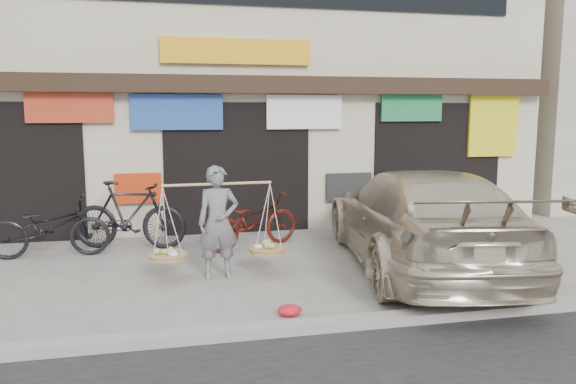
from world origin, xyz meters
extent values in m
plane|color=gray|center=(0.00, 0.00, 0.00)|extent=(70.00, 70.00, 0.00)
cube|color=gray|center=(0.00, -2.00, 0.06)|extent=(70.00, 0.25, 0.12)
cube|color=beige|center=(0.00, 6.50, 3.50)|extent=(14.00, 6.00, 7.00)
cube|color=black|center=(0.00, 3.35, 3.05)|extent=(14.00, 0.35, 0.35)
cube|color=black|center=(-4.50, 3.75, 1.35)|extent=(3.00, 0.60, 2.70)
cube|color=black|center=(0.00, 3.75, 1.35)|extent=(3.00, 0.60, 2.70)
cube|color=black|center=(4.50, 3.75, 1.35)|extent=(3.00, 0.60, 2.70)
cube|color=#B5371F|center=(-3.20, 3.42, 2.60)|extent=(1.60, 0.08, 0.60)
cube|color=#244EA3|center=(-1.20, 3.42, 2.50)|extent=(1.80, 0.08, 0.70)
cube|color=white|center=(1.40, 3.42, 2.50)|extent=(1.60, 0.08, 0.70)
cube|color=#1D8046|center=(3.80, 3.42, 2.60)|extent=(1.40, 0.08, 0.60)
cube|color=yellow|center=(5.80, 3.42, 2.20)|extent=(1.20, 0.08, 1.40)
cube|color=red|center=(-2.00, 3.42, 1.00)|extent=(0.90, 0.08, 0.60)
cube|color=#272727|center=(2.40, 3.42, 0.90)|extent=(1.00, 0.08, 0.60)
cube|color=orange|center=(0.00, 3.42, 3.70)|extent=(3.00, 0.08, 0.50)
imported|color=slate|center=(-0.72, 0.36, 0.86)|extent=(0.64, 0.44, 1.72)
cylinder|color=tan|center=(-0.72, 0.36, 1.44)|extent=(1.65, 0.11, 0.04)
cylinder|color=#A27F4D|center=(-1.48, 0.33, 0.38)|extent=(0.56, 0.56, 0.07)
ellipsoid|color=#A5BF66|center=(-1.48, 0.33, 0.44)|extent=(0.39, 0.39, 0.10)
cylinder|color=#A27F4D|center=(0.04, 0.39, 0.38)|extent=(0.56, 0.56, 0.07)
ellipsoid|color=#A5BF66|center=(0.04, 0.39, 0.44)|extent=(0.39, 0.39, 0.10)
imported|color=black|center=(-3.47, 2.19, 0.53)|extent=(2.04, 0.75, 1.06)
imported|color=black|center=(-2.14, 2.53, 0.63)|extent=(2.18, 1.13, 1.26)
imported|color=#4D140D|center=(0.08, 2.11, 0.51)|extent=(2.05, 1.42, 1.02)
imported|color=beige|center=(2.51, 0.19, 0.81)|extent=(3.08, 5.85, 1.62)
cube|color=black|center=(2.91, 2.81, 0.55)|extent=(1.70, 0.36, 0.45)
cube|color=silver|center=(2.92, 2.88, 0.45)|extent=(0.45, 0.09, 0.12)
ellipsoid|color=red|center=(-0.03, -1.47, 0.07)|extent=(0.31, 0.25, 0.14)
camera|label=1|loc=(-1.51, -7.99, 2.54)|focal=35.00mm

